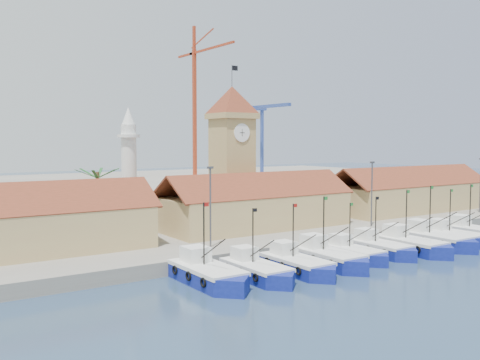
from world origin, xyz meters
TOP-DOWN VIEW (x-y plane):
  - ground at (0.00, 0.00)m, footprint 400.00×400.00m
  - quay at (0.00, 24.00)m, footprint 140.00×32.00m
  - terminal at (0.00, 110.00)m, footprint 240.00×80.00m
  - boat_0 at (-17.34, 3.26)m, footprint 3.88×10.62m
  - boat_1 at (-12.53, 2.17)m, footprint 3.49×9.55m
  - boat_2 at (-7.71, 1.85)m, footprint 3.57×9.77m
  - boat_3 at (-3.04, 2.32)m, footprint 3.78×10.36m
  - boat_4 at (1.41, 2.93)m, footprint 3.26×8.92m
  - boat_5 at (5.84, 3.06)m, footprint 3.47×9.51m
  - boat_6 at (10.05, 1.95)m, footprint 3.81×10.43m
  - boat_7 at (15.24, 2.39)m, footprint 3.92×10.75m
  - boat_8 at (19.40, 2.47)m, footprint 3.60×9.86m
  - boat_9 at (24.32, 2.71)m, footprint 3.79×10.39m
  - hall_left at (-32.00, 20.00)m, footprint 31.20×10.13m
  - hall_center at (0.00, 20.00)m, footprint 27.04×10.13m
  - hall_right at (32.00, 20.00)m, footprint 31.20×10.13m
  - clock_tower at (0.00, 26.00)m, footprint 5.80×5.80m
  - minaret at (-15.00, 28.00)m, footprint 3.00×3.00m
  - palm_tree at (-20.00, 26.00)m, footprint 5.60×5.03m
  - lamp_posts at (0.50, 12.00)m, footprint 80.70×0.25m
  - crane_red_right at (37.78, 103.79)m, footprint 1.00×31.95m
  - gantry at (62.00, 106.65)m, footprint 13.00×22.00m

SIDE VIEW (x-z plane):
  - ground at x=0.00m, z-range 0.00..0.00m
  - boat_4 at x=1.41m, z-range -2.68..4.07m
  - boat_5 at x=5.84m, z-range -2.86..4.34m
  - boat_1 at x=-12.53m, z-range -2.87..4.36m
  - quay at x=0.00m, z-range 0.00..1.50m
  - boat_2 at x=-7.71m, z-range -2.93..4.46m
  - boat_8 at x=19.40m, z-range -2.96..4.50m
  - boat_3 at x=-3.04m, z-range -3.11..4.73m
  - boat_9 at x=24.32m, z-range -3.12..4.74m
  - boat_6 at x=10.05m, z-range -3.13..4.76m
  - boat_0 at x=-17.34m, z-range -3.19..4.85m
  - boat_7 at x=15.24m, z-range -3.23..4.91m
  - terminal at x=0.00m, z-range 0.00..2.00m
  - hall_left at x=-32.00m, z-range 0.18..7.79m
  - hall_center at x=0.00m, z-range 0.18..7.79m
  - hall_right at x=32.00m, z-range 0.18..7.79m
  - palm_tree at x=-20.00m, z-range 2.05..10.44m
  - lamp_posts at x=0.50m, z-range 1.96..10.99m
  - minaret at x=-15.00m, z-range 1.58..17.88m
  - clock_tower at x=0.00m, z-range 0.61..23.31m
  - gantry at x=62.00m, z-range 8.44..31.64m
  - crane_red_right at x=37.78m, z-range 4.44..50.42m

